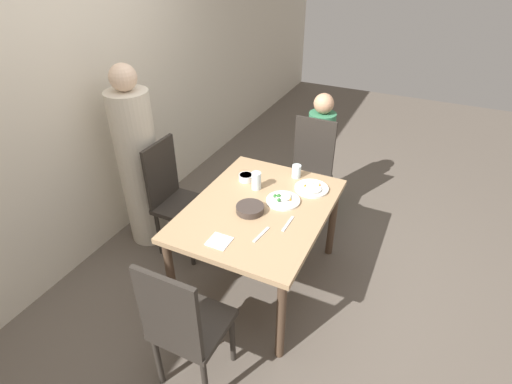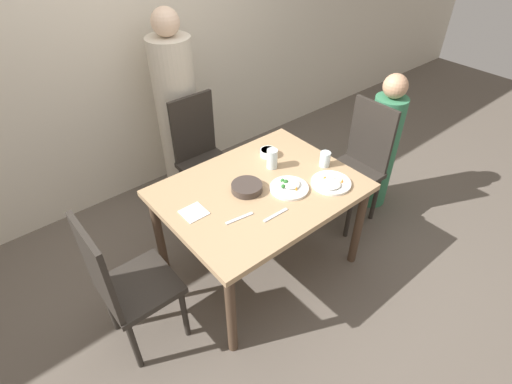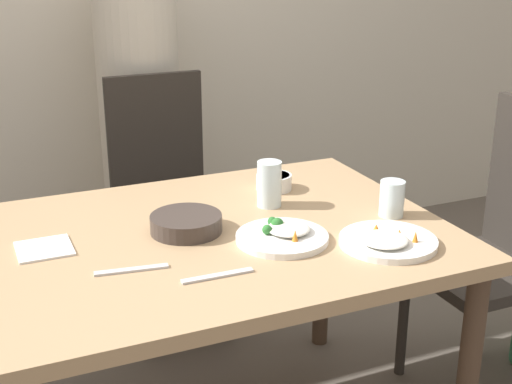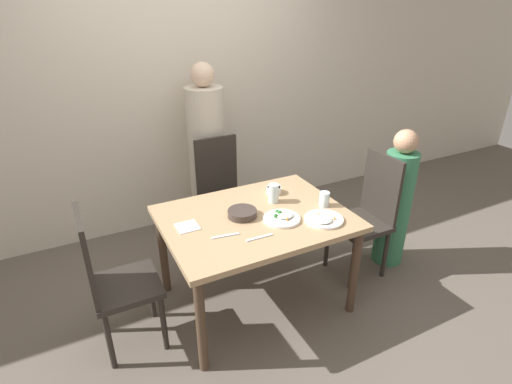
% 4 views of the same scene
% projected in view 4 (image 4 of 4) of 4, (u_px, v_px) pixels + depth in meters
% --- Properties ---
extents(ground_plane, '(10.00, 10.00, 0.00)m').
position_uv_depth(ground_plane, '(255.00, 299.00, 3.04)').
color(ground_plane, '#60564C').
extents(wall_back, '(10.00, 0.06, 2.70)m').
position_uv_depth(wall_back, '(182.00, 85.00, 3.64)').
color(wall_back, beige).
rests_on(wall_back, ground_plane).
extents(dining_table, '(1.25, 0.95, 0.73)m').
position_uv_depth(dining_table, '(255.00, 226.00, 2.75)').
color(dining_table, tan).
rests_on(dining_table, ground_plane).
extents(chair_adult_spot, '(0.40, 0.40, 1.00)m').
position_uv_depth(chair_adult_spot, '(222.00, 192.00, 3.50)').
color(chair_adult_spot, '#2D2823').
rests_on(chair_adult_spot, ground_plane).
extents(chair_child_spot, '(0.40, 0.40, 1.00)m').
position_uv_depth(chair_child_spot, '(368.00, 213.00, 3.16)').
color(chair_child_spot, '#2D2823').
rests_on(chair_child_spot, ground_plane).
extents(chair_empty_left, '(0.40, 0.40, 1.00)m').
position_uv_depth(chair_empty_left, '(112.00, 279.00, 2.42)').
color(chair_empty_left, '#2D2823').
rests_on(chair_empty_left, ground_plane).
extents(person_adult, '(0.34, 0.34, 1.59)m').
position_uv_depth(person_adult, '(207.00, 158.00, 3.68)').
color(person_adult, beige).
rests_on(person_adult, ground_plane).
extents(person_child, '(0.25, 0.25, 1.17)m').
position_uv_depth(person_child, '(395.00, 203.00, 3.27)').
color(person_child, '#387F56').
rests_on(person_child, ground_plane).
extents(bowl_curry, '(0.20, 0.20, 0.05)m').
position_uv_depth(bowl_curry, '(242.00, 213.00, 2.70)').
color(bowl_curry, '#3D332D').
rests_on(bowl_curry, dining_table).
extents(plate_rice_adult, '(0.26, 0.26, 0.05)m').
position_uv_depth(plate_rice_adult, '(324.00, 219.00, 2.65)').
color(plate_rice_adult, white).
rests_on(plate_rice_adult, dining_table).
extents(plate_rice_child, '(0.25, 0.25, 0.05)m').
position_uv_depth(plate_rice_child, '(282.00, 218.00, 2.67)').
color(plate_rice_child, white).
rests_on(plate_rice_child, dining_table).
extents(bowl_rice_small, '(0.11, 0.11, 0.05)m').
position_uv_depth(bowl_rice_small, '(274.00, 190.00, 3.02)').
color(bowl_rice_small, white).
rests_on(bowl_rice_small, dining_table).
extents(glass_water_tall, '(0.07, 0.07, 0.14)m').
position_uv_depth(glass_water_tall, '(274.00, 193.00, 2.87)').
color(glass_water_tall, silver).
rests_on(glass_water_tall, dining_table).
extents(glass_water_short, '(0.07, 0.07, 0.11)m').
position_uv_depth(glass_water_short, '(324.00, 199.00, 2.83)').
color(glass_water_short, silver).
rests_on(glass_water_short, dining_table).
extents(napkin_folded, '(0.14, 0.14, 0.01)m').
position_uv_depth(napkin_folded, '(187.00, 227.00, 2.58)').
color(napkin_folded, white).
rests_on(napkin_folded, dining_table).
extents(fork_steel, '(0.18, 0.05, 0.01)m').
position_uv_depth(fork_steel, '(226.00, 236.00, 2.48)').
color(fork_steel, silver).
rests_on(fork_steel, dining_table).
extents(spoon_steel, '(0.18, 0.02, 0.01)m').
position_uv_depth(spoon_steel, '(260.00, 237.00, 2.47)').
color(spoon_steel, silver).
rests_on(spoon_steel, dining_table).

